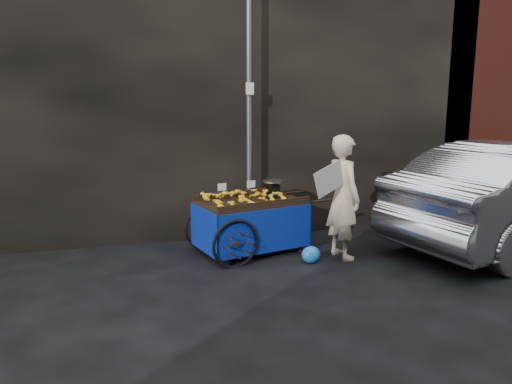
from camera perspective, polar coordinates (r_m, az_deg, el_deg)
name	(u,v)px	position (r m, az deg, el deg)	size (l,w,h in m)	color
ground	(252,270)	(6.77, -0.48, -8.89)	(80.00, 80.00, 0.00)	black
building_wall	(236,84)	(8.98, -2.32, 12.28)	(13.50, 2.00, 5.00)	black
street_pole	(249,115)	(7.70, -0.80, 8.81)	(0.12, 0.10, 4.00)	slate
banana_cart	(248,207)	(7.32, -0.95, -1.71)	(2.22, 1.39, 1.12)	black
vendor	(343,197)	(7.16, 9.90, -0.57)	(0.85, 0.71, 1.77)	beige
plastic_bag	(311,255)	(7.04, 6.31, -7.13)	(0.27, 0.21, 0.24)	blue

